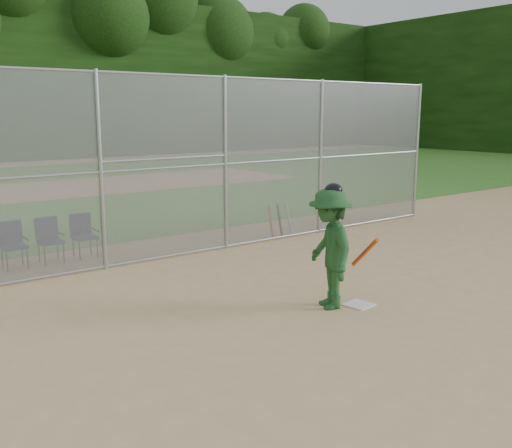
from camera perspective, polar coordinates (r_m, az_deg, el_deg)
ground at (r=9.26m, az=9.47°, el=-9.11°), size 100.00×100.00×0.00m
grass_strip at (r=24.97m, az=-21.99°, el=3.06°), size 100.00×100.00×0.00m
dirt_patch_far at (r=24.97m, az=-21.99°, el=3.07°), size 24.00×24.00×0.00m
backstop_fence at (r=12.70m, az=-6.85°, el=6.05°), size 16.09×0.09×4.00m
treeline at (r=26.80m, az=-24.05°, el=15.22°), size 81.00×60.00×11.00m
home_plate at (r=9.80m, az=10.25°, el=-7.93°), size 0.47×0.47×0.02m
batter_at_plate at (r=9.37m, az=7.38°, el=-2.41°), size 1.18×1.48×2.07m
water_cooler at (r=16.67m, az=7.41°, el=0.90°), size 0.37×0.37×0.47m
spare_bats at (r=14.75m, az=2.38°, el=0.37°), size 0.66×0.29×0.84m
chair_3 at (r=12.75m, az=-23.07°, el=-1.99°), size 0.54×0.52×0.96m
chair_4 at (r=12.94m, az=-19.87°, el=-1.57°), size 0.54×0.52×0.96m
chair_5 at (r=13.17m, az=-16.77°, el=-1.16°), size 0.54×0.52×0.96m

